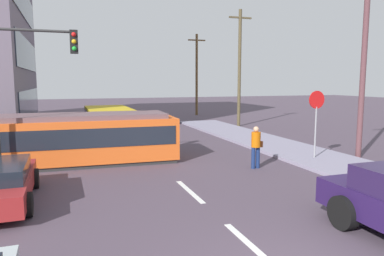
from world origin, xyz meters
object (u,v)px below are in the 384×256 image
at_px(pedestrian_crossing, 256,145).
at_px(parked_sedan_far, 34,137).
at_px(utility_pole_far, 197,73).
at_px(stop_sign, 316,110).
at_px(utility_pole_near, 363,66).
at_px(parked_sedan_furthest, 47,123).
at_px(streetcar_tram, 74,138).
at_px(utility_pole_mid, 239,66).
at_px(traffic_light_mast, 28,71).
at_px(city_bus, 109,121).

height_order(pedestrian_crossing, parked_sedan_far, pedestrian_crossing).
bearing_deg(parked_sedan_far, utility_pole_far, 46.82).
height_order(stop_sign, utility_pole_near, utility_pole_near).
bearing_deg(stop_sign, parked_sedan_furthest, 130.99).
bearing_deg(parked_sedan_furthest, parked_sedan_far, -93.02).
bearing_deg(utility_pole_far, parked_sedan_furthest, -147.56).
relative_size(pedestrian_crossing, stop_sign, 0.58).
bearing_deg(streetcar_tram, utility_pole_mid, 37.21).
bearing_deg(parked_sedan_furthest, traffic_light_mast, -89.79).
height_order(utility_pole_near, utility_pole_far, utility_pole_far).
bearing_deg(parked_sedan_far, utility_pole_mid, 20.69).
height_order(streetcar_tram, utility_pole_near, utility_pole_near).
bearing_deg(utility_pole_mid, parked_sedan_furthest, 175.89).
distance_m(stop_sign, utility_pole_mid, 12.52).
bearing_deg(utility_pole_near, parked_sedan_furthest, 135.71).
bearing_deg(parked_sedan_furthest, utility_pole_near, -44.29).
bearing_deg(stop_sign, utility_pole_near, -4.59).
distance_m(streetcar_tram, parked_sedan_furthest, 10.36).
bearing_deg(utility_pole_mid, pedestrian_crossing, -113.52).
xyz_separation_m(pedestrian_crossing, utility_pole_near, (5.32, 0.23, 3.13)).
bearing_deg(utility_pole_far, pedestrian_crossing, -103.95).
relative_size(pedestrian_crossing, utility_pole_near, 0.21).
bearing_deg(pedestrian_crossing, stop_sign, 7.45).
relative_size(traffic_light_mast, utility_pole_near, 0.69).
height_order(streetcar_tram, utility_pole_mid, utility_pole_mid).
bearing_deg(city_bus, pedestrian_crossing, -65.33).
bearing_deg(utility_pole_mid, parked_sedan_far, -159.31).
height_order(parked_sedan_far, utility_pole_mid, utility_pole_mid).
xyz_separation_m(pedestrian_crossing, utility_pole_mid, (5.43, 12.48, 3.58)).
distance_m(utility_pole_near, utility_pole_mid, 12.27).
xyz_separation_m(city_bus, parked_sedan_far, (-4.01, -2.79, -0.41)).
bearing_deg(pedestrian_crossing, streetcar_tram, 154.48).
relative_size(city_bus, utility_pole_far, 0.66).
bearing_deg(streetcar_tram, traffic_light_mast, -133.76).
relative_size(utility_pole_mid, utility_pole_far, 1.08).
bearing_deg(utility_pole_mid, stop_sign, -100.96).
height_order(city_bus, pedestrian_crossing, city_bus).
relative_size(streetcar_tram, utility_pole_mid, 0.98).
height_order(streetcar_tram, city_bus, streetcar_tram).
bearing_deg(city_bus, traffic_light_mast, -113.72).
height_order(parked_sedan_far, traffic_light_mast, traffic_light_mast).
xyz_separation_m(pedestrian_crossing, stop_sign, (3.09, 0.40, 1.25)).
distance_m(city_bus, pedestrian_crossing, 10.98).
bearing_deg(parked_sedan_far, stop_sign, -30.14).
distance_m(pedestrian_crossing, stop_sign, 3.36).
bearing_deg(streetcar_tram, city_bus, 72.12).
distance_m(streetcar_tram, parked_sedan_far, 4.39).
bearing_deg(utility_pole_far, utility_pole_near, -90.54).
bearing_deg(traffic_light_mast, stop_sign, -6.56).
height_order(streetcar_tram, stop_sign, stop_sign).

